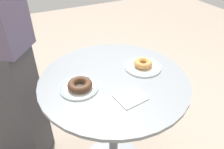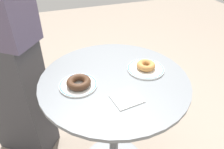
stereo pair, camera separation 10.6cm
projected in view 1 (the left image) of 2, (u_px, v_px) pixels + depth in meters
The scene contains 6 objects.
cafe_table at pixel (114, 115), 1.24m from camera, with size 0.76×0.76×0.77m.
plate_left at pixel (79, 88), 1.02m from camera, with size 0.18×0.18×0.01m.
plate_right at pixel (143, 67), 1.17m from camera, with size 0.20×0.20×0.01m.
donut_chocolate at pixel (80, 85), 1.00m from camera, with size 0.12×0.12×0.03m, color #422819.
donut_old_fashioned at pixel (143, 63), 1.16m from camera, with size 0.10×0.10×0.03m, color #BC7F42.
paper_napkin at pixel (130, 97), 0.97m from camera, with size 0.13×0.11×0.01m, color white.
Camera 1 is at (-0.40, -0.79, 1.41)m, focal length 34.46 mm.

